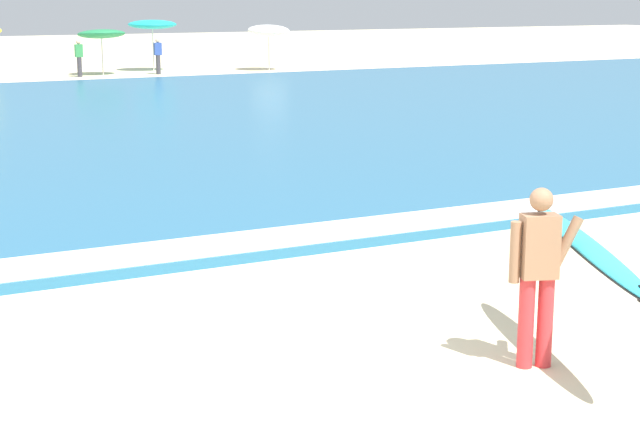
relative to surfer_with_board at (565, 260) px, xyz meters
The scene contains 9 objects.
ground_plane 2.09m from the surfer_with_board, 158.08° to the left, with size 160.00×160.00×0.00m, color beige.
sea 18.84m from the surfer_with_board, 95.15° to the left, with size 120.00×28.00×0.14m, color teal.
surf_foam 5.67m from the surfer_with_board, 107.56° to the left, with size 120.00×1.12×0.01m, color white.
surfer_with_board is the anchor object (origin of this frame).
beach_umbrella_4 36.88m from the surfer_with_board, 81.46° to the left, with size 2.05×2.07×2.04m.
beach_umbrella_5 38.73m from the surfer_with_board, 77.74° to the left, with size 2.20×2.21×2.32m.
beach_umbrella_6 38.02m from the surfer_with_board, 69.86° to the left, with size 1.94×1.97×2.13m.
beachgoer_near_row_mid 36.54m from the surfer_with_board, 77.76° to the left, with size 0.32×0.20×1.58m.
beachgoer_near_row_right 36.10m from the surfer_with_board, 83.15° to the left, with size 0.32×0.20×1.58m.
Camera 1 is at (-4.44, -7.63, 3.46)m, focal length 56.06 mm.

